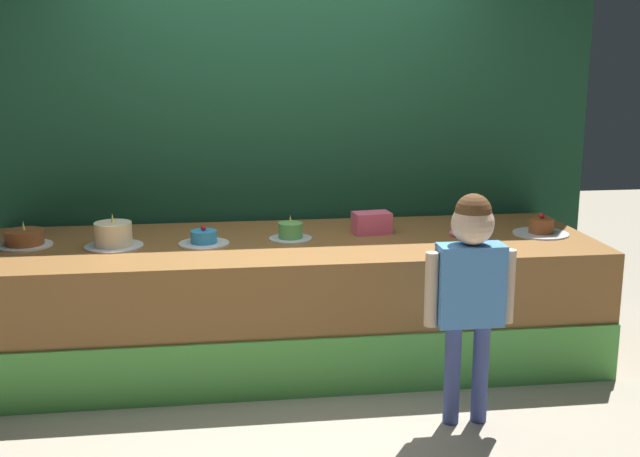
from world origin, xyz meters
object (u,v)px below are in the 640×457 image
object	(u,v)px
cake_far_left	(24,239)
cake_far_right	(541,228)
cake_right	(290,232)
donut	(459,233)
cake_left	(113,236)
child_figure	(470,278)
cake_center	(204,239)
pink_box	(372,223)

from	to	relation	value
cake_far_left	cake_far_right	size ratio (longest dim) A/B	0.92
cake_right	cake_far_left	bearing A→B (deg)	178.44
cake_far_left	cake_far_right	world-z (taller)	cake_far_left
donut	cake_left	xyz separation A→B (m)	(-2.07, -0.00, 0.05)
child_figure	cake_center	xyz separation A→B (m)	(-1.31, 0.95, 0.01)
donut	child_figure	bearing A→B (deg)	-104.10
cake_right	cake_far_right	distance (m)	1.56
donut	cake_center	distance (m)	1.56
donut	cake_far_left	world-z (taller)	cake_far_left
donut	cake_center	world-z (taller)	cake_center
cake_far_left	child_figure	bearing A→B (deg)	-24.06
cake_right	pink_box	bearing A→B (deg)	10.82
cake_far_left	cake_far_right	distance (m)	3.11
pink_box	cake_left	size ratio (longest dim) A/B	0.68
cake_far_left	cake_left	size ratio (longest dim) A/B	0.93
cake_left	child_figure	bearing A→B (deg)	-27.62
cake_center	pink_box	bearing A→B (deg)	8.47
child_figure	cake_left	distance (m)	2.07
pink_box	cake_far_left	bearing A→B (deg)	-178.44
cake_right	cake_far_right	xyz separation A→B (m)	(1.56, -0.07, -0.01)
pink_box	cake_far_left	distance (m)	2.07
cake_right	cake_far_right	world-z (taller)	cake_right
pink_box	cake_left	xyz separation A→B (m)	(-1.56, -0.15, 0.00)
pink_box	cake_right	bearing A→B (deg)	-169.18
donut	cake_far_left	bearing A→B (deg)	178.05
cake_far_left	cake_center	world-z (taller)	cake_far_left
cake_left	cake_center	xyz separation A→B (m)	(0.52, -0.01, -0.03)
child_figure	donut	bearing A→B (deg)	75.90
cake_right	cake_far_right	bearing A→B (deg)	-2.70
donut	cake_right	size ratio (longest dim) A/B	0.45
cake_center	cake_far_right	xyz separation A→B (m)	(2.07, -0.02, 0.01)
cake_left	cake_far_left	bearing A→B (deg)	170.04
cake_left	donut	bearing A→B (deg)	0.08
cake_far_left	cake_far_right	xyz separation A→B (m)	(3.11, -0.12, -0.01)
donut	cake_left	bearing A→B (deg)	-179.92
child_figure	cake_far_right	distance (m)	1.20
pink_box	donut	size ratio (longest dim) A/B	1.95
pink_box	cake_center	distance (m)	1.05
child_figure	donut	distance (m)	0.99
child_figure	cake_right	distance (m)	1.28
pink_box	cake_right	distance (m)	0.53
cake_far_right	cake_center	bearing A→B (deg)	179.50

